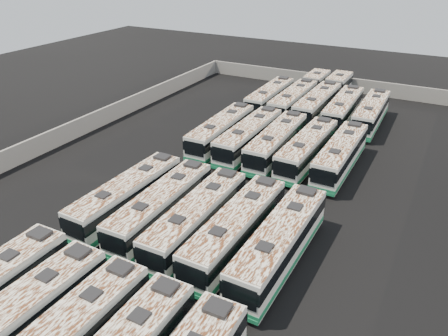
{
  "coord_description": "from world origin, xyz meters",
  "views": [
    {
      "loc": [
        16.11,
        -31.74,
        20.5
      ],
      "look_at": [
        -1.46,
        0.87,
        1.6
      ],
      "focal_mm": 35.0,
      "sensor_mm": 36.0,
      "label": 1
    }
  ],
  "objects_px": {
    "bus_midfront_far_right": "(280,243)",
    "bus_back_far_left": "(270,98)",
    "bus_midfront_far_left": "(127,196)",
    "bus_back_right": "(343,109)",
    "bus_midfront_center": "(197,218)",
    "bus_midback_center": "(276,142)",
    "bus_midback_right": "(307,149)",
    "bus_back_left": "(301,95)",
    "bus_midfront_right": "(236,230)",
    "bus_back_center": "(325,98)",
    "bus_midfront_left": "(162,206)",
    "bus_midback_far_left": "(221,131)",
    "bus_midback_far_right": "(340,155)",
    "bus_back_far_right": "(371,113)",
    "bus_midback_left": "(249,137)",
    "bus_front_left": "(12,326)"
  },
  "relations": [
    {
      "from": "bus_midfront_far_left",
      "to": "bus_midback_left",
      "type": "height_order",
      "value": "bus_midback_left"
    },
    {
      "from": "bus_midfront_far_right",
      "to": "bus_midback_right",
      "type": "distance_m",
      "value": 16.79
    },
    {
      "from": "bus_midfront_far_right",
      "to": "bus_back_left",
      "type": "distance_m",
      "value": 35.21
    },
    {
      "from": "bus_back_far_left",
      "to": "bus_midfront_right",
      "type": "bearing_deg",
      "value": -72.37
    },
    {
      "from": "bus_back_far_left",
      "to": "bus_midback_right",
      "type": "bearing_deg",
      "value": -55.14
    },
    {
      "from": "bus_midfront_right",
      "to": "bus_back_right",
      "type": "relative_size",
      "value": 1.0
    },
    {
      "from": "bus_midfront_far_right",
      "to": "bus_back_center",
      "type": "distance_m",
      "value": 34.54
    },
    {
      "from": "bus_midback_left",
      "to": "bus_back_right",
      "type": "relative_size",
      "value": 1.0
    },
    {
      "from": "bus_midfront_left",
      "to": "bus_midback_far_left",
      "type": "relative_size",
      "value": 0.98
    },
    {
      "from": "bus_midback_right",
      "to": "bus_midfront_far_left",
      "type": "bearing_deg",
      "value": -120.76
    },
    {
      "from": "bus_midfront_left",
      "to": "bus_midback_left",
      "type": "height_order",
      "value": "bus_midback_left"
    },
    {
      "from": "bus_midback_left",
      "to": "bus_midback_right",
      "type": "xyz_separation_m",
      "value": [
        6.67,
        -0.06,
        -0.04
      ]
    },
    {
      "from": "bus_midback_far_right",
      "to": "bus_midback_right",
      "type": "bearing_deg",
      "value": -176.17
    },
    {
      "from": "bus_midfront_far_left",
      "to": "bus_midback_center",
      "type": "distance_m",
      "value": 17.7
    },
    {
      "from": "bus_midback_far_left",
      "to": "bus_back_center",
      "type": "distance_m",
      "value": 18.7
    },
    {
      "from": "bus_midfront_right",
      "to": "bus_midback_left",
      "type": "height_order",
      "value": "bus_midback_left"
    },
    {
      "from": "bus_midfront_left",
      "to": "bus_back_left",
      "type": "relative_size",
      "value": 0.63
    },
    {
      "from": "bus_midfront_left",
      "to": "bus_midfront_right",
      "type": "height_order",
      "value": "bus_midfront_right"
    },
    {
      "from": "bus_midback_far_left",
      "to": "bus_back_left",
      "type": "distance_m",
      "value": 17.62
    },
    {
      "from": "bus_midfront_center",
      "to": "bus_midfront_far_right",
      "type": "distance_m",
      "value": 6.83
    },
    {
      "from": "bus_back_far_left",
      "to": "bus_back_right",
      "type": "xyz_separation_m",
      "value": [
        10.18,
        -0.13,
        0.04
      ]
    },
    {
      "from": "bus_midfront_right",
      "to": "bus_back_right",
      "type": "xyz_separation_m",
      "value": [
        0.03,
        30.28,
        -0.01
      ]
    },
    {
      "from": "bus_midfront_right",
      "to": "bus_midback_center",
      "type": "distance_m",
      "value": 16.75
    },
    {
      "from": "bus_midfront_far_right",
      "to": "bus_back_far_left",
      "type": "bearing_deg",
      "value": 114.65
    },
    {
      "from": "bus_back_center",
      "to": "bus_back_right",
      "type": "xyz_separation_m",
      "value": [
        3.43,
        -3.5,
        -0.04
      ]
    },
    {
      "from": "bus_midfront_center",
      "to": "bus_back_far_left",
      "type": "relative_size",
      "value": 1.01
    },
    {
      "from": "bus_midfront_left",
      "to": "bus_midfront_far_right",
      "type": "height_order",
      "value": "bus_midfront_far_right"
    },
    {
      "from": "bus_front_left",
      "to": "bus_midback_right",
      "type": "distance_m",
      "value": 31.1
    },
    {
      "from": "bus_midfront_center",
      "to": "bus_midback_left",
      "type": "distance_m",
      "value": 16.82
    },
    {
      "from": "bus_midback_center",
      "to": "bus_back_far_left",
      "type": "xyz_separation_m",
      "value": [
        -6.69,
        14.02,
        -0.04
      ]
    },
    {
      "from": "bus_front_left",
      "to": "bus_midfront_center",
      "type": "bearing_deg",
      "value": 77.17
    },
    {
      "from": "bus_midfront_far_left",
      "to": "bus_back_right",
      "type": "bearing_deg",
      "value": 72.18
    },
    {
      "from": "bus_midfront_right",
      "to": "bus_back_far_right",
      "type": "bearing_deg",
      "value": 84.26
    },
    {
      "from": "bus_back_far_left",
      "to": "bus_midfront_center",
      "type": "bearing_deg",
      "value": -78.25
    },
    {
      "from": "bus_midfront_right",
      "to": "bus_midback_center",
      "type": "height_order",
      "value": "bus_midfront_right"
    },
    {
      "from": "bus_midback_right",
      "to": "bus_back_center",
      "type": "bearing_deg",
      "value": 102.21
    },
    {
      "from": "bus_midback_center",
      "to": "bus_back_right",
      "type": "xyz_separation_m",
      "value": [
        3.49,
        13.89,
        -0.0
      ]
    },
    {
      "from": "bus_midfront_right",
      "to": "bus_back_far_left",
      "type": "bearing_deg",
      "value": 109.27
    },
    {
      "from": "bus_midback_far_right",
      "to": "bus_midfront_right",
      "type": "bearing_deg",
      "value": -101.34
    },
    {
      "from": "bus_midfront_far_right",
      "to": "bus_back_far_left",
      "type": "xyz_separation_m",
      "value": [
        -13.64,
        30.48,
        -0.07
      ]
    },
    {
      "from": "bus_midback_far_right",
      "to": "bus_back_far_right",
      "type": "relative_size",
      "value": 1.0
    },
    {
      "from": "bus_midfront_right",
      "to": "bus_back_far_left",
      "type": "height_order",
      "value": "bus_midfront_right"
    },
    {
      "from": "bus_midback_left",
      "to": "bus_back_left",
      "type": "relative_size",
      "value": 0.64
    },
    {
      "from": "bus_midback_right",
      "to": "bus_back_left",
      "type": "height_order",
      "value": "bus_back_left"
    },
    {
      "from": "bus_midfront_far_left",
      "to": "bus_midback_center",
      "type": "xyz_separation_m",
      "value": [
        6.81,
        16.34,
        0.04
      ]
    },
    {
      "from": "bus_midfront_far_right",
      "to": "bus_back_far_right",
      "type": "relative_size",
      "value": 1.03
    },
    {
      "from": "bus_back_far_left",
      "to": "bus_midfront_left",
      "type": "bearing_deg",
      "value": -84.49
    },
    {
      "from": "bus_midback_far_left",
      "to": "bus_midfront_far_left",
      "type": "bearing_deg",
      "value": -91.85
    },
    {
      "from": "bus_midfront_far_left",
      "to": "bus_back_far_left",
      "type": "height_order",
      "value": "bus_back_far_left"
    },
    {
      "from": "bus_back_right",
      "to": "bus_midfront_center",
      "type": "bearing_deg",
      "value": -97.81
    }
  ]
}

